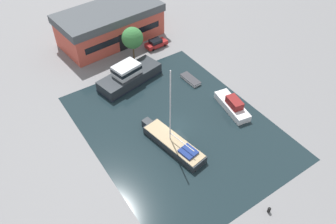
% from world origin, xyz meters
% --- Properties ---
extents(ground_plane, '(440.00, 440.00, 0.00)m').
position_xyz_m(ground_plane, '(0.00, 0.00, 0.00)').
color(ground_plane, slate).
extents(water_canal, '(24.38, 31.40, 0.01)m').
position_xyz_m(water_canal, '(0.00, 0.00, 0.00)').
color(water_canal, '#19282D').
rests_on(water_canal, ground).
extents(warehouse_building, '(20.42, 11.52, 6.33)m').
position_xyz_m(warehouse_building, '(3.10, 26.89, 3.20)').
color(warehouse_building, '#C64C3D').
rests_on(warehouse_building, ground).
extents(quay_tree_near_building, '(3.79, 3.79, 6.34)m').
position_xyz_m(quay_tree_near_building, '(3.30, 18.35, 4.43)').
color(quay_tree_near_building, brown).
rests_on(quay_tree_near_building, ground).
extents(parked_car, '(4.37, 2.05, 1.66)m').
position_xyz_m(parked_car, '(8.86, 19.54, 0.83)').
color(parked_car, maroon).
rests_on(parked_car, ground).
extents(sailboat_moored, '(4.22, 11.17, 12.56)m').
position_xyz_m(sailboat_moored, '(-2.66, -2.79, 0.67)').
color(sailboat_moored, '#23282D').
rests_on(sailboat_moored, water_canal).
extents(motor_cruiser, '(11.75, 6.29, 3.59)m').
position_xyz_m(motor_cruiser, '(-0.63, 13.04, 1.31)').
color(motor_cruiser, '#23282D').
rests_on(motor_cruiser, water_canal).
extents(small_dinghy, '(1.68, 3.98, 0.53)m').
position_xyz_m(small_dinghy, '(8.03, 7.46, 0.27)').
color(small_dinghy, silver).
rests_on(small_dinghy, water_canal).
extents(cabin_boat, '(3.39, 7.34, 2.21)m').
position_xyz_m(cabin_boat, '(9.09, -1.77, 0.80)').
color(cabin_boat, white).
rests_on(cabin_boat, water_canal).
extents(mooring_bollard, '(0.39, 0.39, 0.83)m').
position_xyz_m(mooring_bollard, '(0.88, -17.13, 0.44)').
color(mooring_bollard, black).
rests_on(mooring_bollard, ground).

